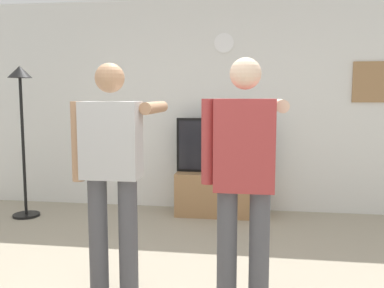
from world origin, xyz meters
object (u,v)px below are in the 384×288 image
object	(u,v)px
tv_stand	(221,194)
person_standing_nearer_couch	(244,170)
television	(222,145)
floor_lamp	(21,110)
wall_clock	(224,43)
person_standing_nearer_lamp	(112,166)

from	to	relation	value
tv_stand	person_standing_nearer_couch	distance (m)	2.40
television	floor_lamp	world-z (taller)	floor_lamp
floor_lamp	tv_stand	bearing A→B (deg)	9.60
television	person_standing_nearer_couch	distance (m)	2.34
wall_clock	person_standing_nearer_lamp	distance (m)	2.83
television	wall_clock	world-z (taller)	wall_clock
wall_clock	floor_lamp	size ratio (longest dim) A/B	0.13
television	floor_lamp	size ratio (longest dim) A/B	0.61
person_standing_nearer_lamp	person_standing_nearer_couch	world-z (taller)	person_standing_nearer_couch
tv_stand	floor_lamp	bearing A→B (deg)	-170.40
tv_stand	television	bearing A→B (deg)	90.00
floor_lamp	person_standing_nearer_lamp	bearing A→B (deg)	-45.98
television	person_standing_nearer_lamp	bearing A→B (deg)	-105.49
person_standing_nearer_couch	tv_stand	bearing A→B (deg)	98.16
tv_stand	wall_clock	world-z (taller)	wall_clock
television	person_standing_nearer_lamp	size ratio (longest dim) A/B	0.66
television	person_standing_nearer_couch	size ratio (longest dim) A/B	0.65
floor_lamp	person_standing_nearer_lamp	distance (m)	2.54
person_standing_nearer_lamp	person_standing_nearer_couch	bearing A→B (deg)	-3.41
tv_stand	person_standing_nearer_lamp	xyz separation A→B (m)	(-0.63, -2.21, 0.71)
television	floor_lamp	bearing A→B (deg)	-169.31
wall_clock	person_standing_nearer_couch	world-z (taller)	wall_clock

